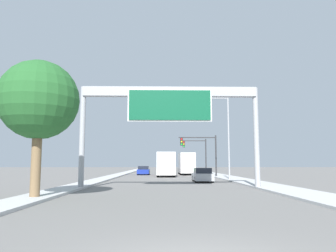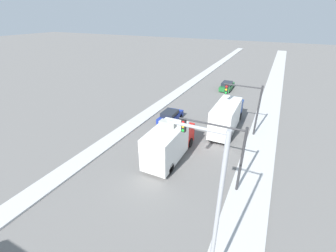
# 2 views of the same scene
# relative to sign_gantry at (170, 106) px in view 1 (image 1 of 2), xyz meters

# --- Properties ---
(sidewalk_right) EXTENTS (3.00, 120.00, 0.15)m
(sidewalk_right) POSITION_rel_sign_gantry_xyz_m (7.75, 42.10, -6.05)
(sidewalk_right) COLOR #B9B9B9
(sidewalk_right) RESTS_ON ground
(median_strip_left) EXTENTS (2.00, 120.00, 0.15)m
(median_strip_left) POSITION_rel_sign_gantry_xyz_m (-7.25, 42.10, -6.05)
(median_strip_left) COLOR #B9B9B9
(median_strip_left) RESTS_ON ground
(sign_gantry) EXTENTS (13.30, 0.73, 7.53)m
(sign_gantry) POSITION_rel_sign_gantry_xyz_m (0.00, 0.00, 0.00)
(sign_gantry) COLOR #9EA0A5
(sign_gantry) RESTS_ON ground
(car_near_center) EXTENTS (1.86, 4.66, 1.45)m
(car_near_center) POSITION_rel_sign_gantry_xyz_m (0.00, 46.08, -5.44)
(car_near_center) COLOR #1E662D
(car_near_center) RESTS_ON ground
(car_far_right) EXTENTS (1.88, 4.31, 1.41)m
(car_far_right) POSITION_rel_sign_gantry_xyz_m (-3.50, 29.42, -5.46)
(car_far_right) COLOR navy
(car_far_right) RESTS_ON ground
(car_mid_left) EXTENTS (1.77, 4.41, 1.40)m
(car_mid_left) POSITION_rel_sign_gantry_xyz_m (3.50, 9.03, -5.46)
(car_mid_left) COLOR #A5A8AD
(car_mid_left) RESTS_ON ground
(truck_box_primary) EXTENTS (2.47, 7.14, 3.35)m
(truck_box_primary) POSITION_rel_sign_gantry_xyz_m (0.00, 21.82, -4.43)
(truck_box_primary) COLOR red
(truck_box_primary) RESTS_ON ground
(truck_box_secondary) EXTENTS (2.34, 8.86, 3.50)m
(truck_box_secondary) POSITION_rel_sign_gantry_xyz_m (3.50, 30.31, -4.36)
(truck_box_secondary) COLOR navy
(truck_box_secondary) RESTS_ON ground
(traffic_light_near_intersection) EXTENTS (5.15, 0.32, 5.63)m
(traffic_light_near_intersection) POSITION_rel_sign_gantry_xyz_m (5.01, 20.10, -2.25)
(traffic_light_near_intersection) COLOR #2D2D30
(traffic_light_near_intersection) RESTS_ON ground
(traffic_light_mid_block) EXTENTS (4.06, 0.32, 5.87)m
(traffic_light_mid_block) POSITION_rel_sign_gantry_xyz_m (5.44, 30.10, -2.17)
(traffic_light_mid_block) COLOR #2D2D30
(traffic_light_mid_block) RESTS_ON ground
(palm_tree_foreground) EXTENTS (4.22, 4.22, 7.33)m
(palm_tree_foreground) POSITION_rel_sign_gantry_xyz_m (-7.14, -6.75, -0.95)
(palm_tree_foreground) COLOR brown
(palm_tree_foreground) RESTS_ON ground
(street_lamp_right) EXTENTS (2.55, 0.28, 9.26)m
(street_lamp_right) POSITION_rel_sign_gantry_xyz_m (6.56, 12.03, -0.71)
(street_lamp_right) COLOR #9EA0A5
(street_lamp_right) RESTS_ON ground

